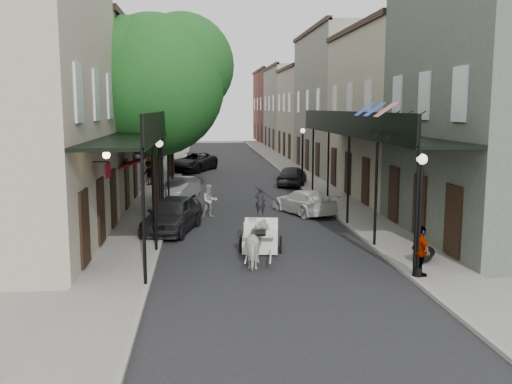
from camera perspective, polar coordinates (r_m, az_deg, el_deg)
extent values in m
plane|color=gray|center=(18.98, 1.83, -7.36)|extent=(140.00, 140.00, 0.00)
cube|color=black|center=(38.53, -1.90, 0.78)|extent=(8.00, 90.00, 0.01)
cube|color=gray|center=(38.55, -9.34, 0.76)|extent=(2.20, 90.00, 0.12)
cube|color=gray|center=(39.14, 5.42, 0.95)|extent=(2.20, 90.00, 0.12)
cube|color=#AEA68B|center=(48.52, -12.98, 8.38)|extent=(5.00, 80.00, 10.50)
cube|color=gray|center=(49.33, 7.47, 8.52)|extent=(5.00, 80.00, 10.50)
cube|color=black|center=(25.28, -11.55, 5.65)|extent=(2.20, 18.00, 0.12)
cube|color=black|center=(25.17, -9.19, 6.84)|extent=(0.06, 18.00, 1.00)
cylinder|color=black|center=(16.49, -11.18, -2.38)|extent=(0.10, 0.10, 4.00)
cylinder|color=black|center=(24.36, -9.32, 1.17)|extent=(0.10, 0.10, 4.00)
cylinder|color=black|center=(32.30, -8.37, 2.97)|extent=(0.10, 0.10, 4.00)
cube|color=black|center=(26.18, 10.89, 5.76)|extent=(2.20, 18.00, 0.12)
cube|color=black|center=(25.89, 8.67, 6.90)|extent=(0.06, 18.00, 1.00)
cylinder|color=black|center=(17.57, 15.76, -1.87)|extent=(0.10, 0.10, 4.00)
cylinder|color=black|center=(25.11, 9.21, 1.39)|extent=(0.10, 0.10, 4.00)
cylinder|color=black|center=(32.87, 5.71, 3.12)|extent=(0.10, 0.10, 4.00)
cylinder|color=#382619|center=(28.29, -10.03, 3.79)|extent=(0.44, 0.44, 5.60)
sphere|color=#194E1A|center=(28.22, -10.21, 10.44)|extent=(6.80, 6.80, 6.80)
sphere|color=#194E1A|center=(28.79, -7.40, 12.45)|extent=(5.10, 5.10, 5.10)
cylinder|color=#382619|center=(42.25, -8.52, 4.97)|extent=(0.44, 0.44, 5.04)
sphere|color=#194E1A|center=(42.17, -8.61, 8.96)|extent=(6.00, 6.00, 6.00)
sphere|color=#194E1A|center=(42.74, -6.96, 10.19)|extent=(4.50, 4.50, 4.50)
cylinder|color=black|center=(18.02, 15.82, -7.66)|extent=(0.28, 0.28, 0.30)
cylinder|color=black|center=(17.66, 16.03, -2.82)|extent=(0.12, 0.12, 3.40)
sphere|color=white|center=(17.41, 16.28, 3.17)|extent=(0.32, 0.32, 0.32)
cylinder|color=black|center=(24.67, -9.45, -3.10)|extent=(0.28, 0.28, 0.30)
cylinder|color=black|center=(24.41, -9.54, 0.46)|extent=(0.12, 0.12, 3.40)
sphere|color=white|center=(24.22, -9.65, 4.80)|extent=(0.32, 0.32, 0.32)
cylinder|color=black|center=(37.00, 4.64, 0.85)|extent=(0.28, 0.28, 0.30)
cylinder|color=black|center=(36.83, 4.66, 3.24)|extent=(0.12, 0.12, 3.40)
sphere|color=white|center=(36.71, 4.70, 6.12)|extent=(0.32, 0.32, 0.32)
imported|color=silver|center=(18.75, 0.25, -5.25)|extent=(1.02, 1.82, 1.46)
torus|color=black|center=(21.32, -1.42, -4.06)|extent=(0.24, 1.14, 1.14)
torus|color=black|center=(21.27, 2.48, -4.10)|extent=(0.24, 1.14, 1.14)
torus|color=black|center=(20.17, -1.16, -5.57)|extent=(0.14, 0.59, 0.59)
torus|color=black|center=(20.13, 1.96, -5.60)|extent=(0.14, 0.59, 0.59)
cube|color=white|center=(21.03, 0.51, -3.18)|extent=(1.44, 1.74, 0.62)
cube|color=white|center=(20.04, 0.42, -2.48)|extent=(1.12, 0.63, 0.11)
cube|color=white|center=(19.77, 0.39, -1.85)|extent=(1.06, 0.23, 0.44)
imported|color=black|center=(19.94, 0.42, -0.93)|extent=(0.39, 0.29, 0.99)
imported|color=#A9A89F|center=(27.06, -4.66, -0.89)|extent=(0.90, 0.80, 1.55)
imported|color=gray|center=(37.91, -10.64, 1.89)|extent=(1.18, 1.05, 1.58)
imported|color=gray|center=(17.94, 16.16, -5.71)|extent=(0.53, 0.95, 1.54)
imported|color=black|center=(24.04, -8.37, -2.21)|extent=(2.76, 4.71, 1.51)
imported|color=gray|center=(32.46, -7.61, 0.36)|extent=(2.34, 4.02, 1.25)
imported|color=black|center=(46.50, -6.34, 3.01)|extent=(4.44, 6.08, 1.54)
imported|color=white|center=(27.93, 4.81, -0.98)|extent=(3.09, 4.41, 1.19)
imported|color=black|center=(37.85, 3.63, 1.65)|extent=(2.72, 4.25, 1.35)
ellipsoid|color=black|center=(19.57, 16.36, -6.04)|extent=(0.63, 0.63, 0.53)
ellipsoid|color=black|center=(20.10, 16.68, -5.81)|extent=(0.55, 0.55, 0.44)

